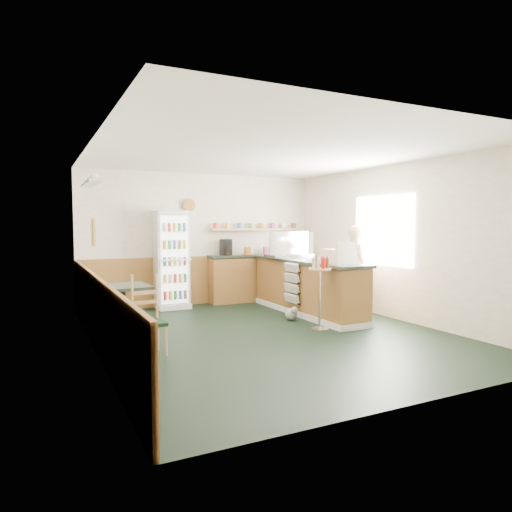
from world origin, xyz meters
TOP-DOWN VIEW (x-y plane):
  - ground at (0.00, 0.00)m, footprint 6.00×6.00m
  - room_envelope at (-0.23, 0.73)m, footprint 5.04×6.02m
  - service_counter at (1.35, 1.07)m, footprint 0.68×3.01m
  - back_counter at (1.19, 2.80)m, footprint 2.24×0.42m
  - drinks_fridge at (-0.73, 2.74)m, footprint 0.64×0.54m
  - display_case at (1.35, 1.73)m, footprint 0.88×0.46m
  - cash_register at (1.35, 0.11)m, footprint 0.45×0.47m
  - shopkeeper at (2.05, 0.48)m, footprint 0.54×0.64m
  - condiment_stand at (0.84, -0.11)m, footprint 0.36×0.36m
  - newspaper_rack at (0.99, 1.01)m, footprint 0.09×0.46m
  - cafe_table at (-2.05, 0.62)m, footprint 0.75×0.75m
  - cafe_chair at (-1.89, -0.23)m, footprint 0.40×0.40m
  - dog_doorstop at (0.79, 0.67)m, footprint 0.21×0.27m

SIDE VIEW (x-z plane):
  - ground at x=0.00m, z-range 0.00..0.00m
  - dog_doorstop at x=0.79m, z-range -0.01..0.25m
  - service_counter at x=1.35m, z-range -0.04..0.97m
  - cafe_chair at x=-1.89m, z-range 0.02..1.04m
  - back_counter at x=1.19m, z-range -0.30..1.39m
  - cafe_table at x=-2.05m, z-range 0.16..0.95m
  - newspaper_rack at x=0.99m, z-range 0.23..0.95m
  - condiment_stand at x=0.84m, z-range 0.19..1.33m
  - shopkeeper at x=2.05m, z-range 0.00..1.64m
  - drinks_fridge at x=-0.73m, z-range 0.00..1.93m
  - cash_register at x=1.35m, z-range 1.01..1.25m
  - display_case at x=1.35m, z-range 1.01..1.51m
  - room_envelope at x=-0.23m, z-range 0.16..2.88m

